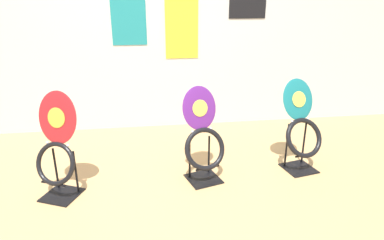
% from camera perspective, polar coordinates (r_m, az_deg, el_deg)
% --- Properties ---
extents(ground_plane, '(14.00, 14.00, 0.00)m').
position_cam_1_polar(ground_plane, '(2.69, -5.41, -16.10)').
color(ground_plane, tan).
extents(wall_back, '(8.00, 0.07, 2.60)m').
position_cam_1_polar(wall_back, '(4.11, -7.46, 16.26)').
color(wall_back, silver).
rests_on(wall_back, ground_plane).
extents(toilet_seat_display_purple_note, '(0.42, 0.37, 0.85)m').
position_cam_1_polar(toilet_seat_display_purple_note, '(3.00, 1.86, -3.33)').
color(toilet_seat_display_purple_note, black).
rests_on(toilet_seat_display_purple_note, ground_plane).
extents(toilet_seat_display_teal_sax, '(0.42, 0.41, 0.85)m').
position_cam_1_polar(toilet_seat_display_teal_sax, '(3.34, 17.77, -1.23)').
color(toilet_seat_display_teal_sax, black).
rests_on(toilet_seat_display_teal_sax, ground_plane).
extents(toilet_seat_display_crimson_swirl, '(0.42, 0.39, 0.88)m').
position_cam_1_polar(toilet_seat_display_crimson_swirl, '(2.96, -21.60, -4.71)').
color(toilet_seat_display_crimson_swirl, black).
rests_on(toilet_seat_display_crimson_swirl, ground_plane).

